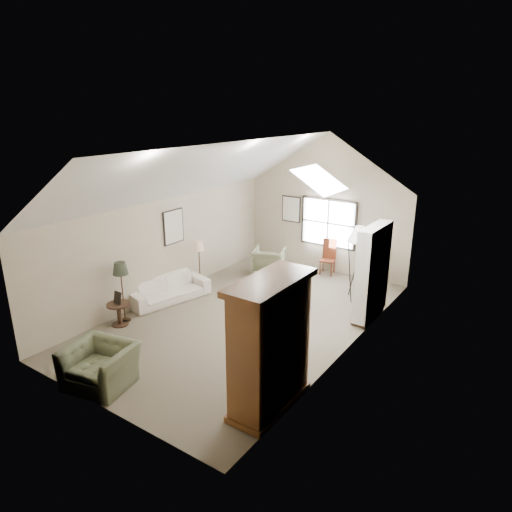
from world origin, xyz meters
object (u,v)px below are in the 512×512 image
Objects in this scene: sofa at (168,289)px; coffee_table at (281,298)px; armchair_near at (100,366)px; side_table at (119,314)px; side_chair at (328,257)px; armoire at (270,345)px; armchair_far at (269,262)px.

sofa is 2.04× the size of coffee_table.
sofa is at bearing 103.72° from armchair_near.
armchair_near is 2.31m from side_table.
side_table is 6.07m from side_chair.
side_table is at bearing -132.27° from coffee_table.
coffee_table is (2.59, 1.18, -0.04)m from sofa.
side_table is at bearing 173.10° from armoire.
armchair_near is (1.63, -3.30, 0.07)m from sofa.
armchair_near is 6.23m from armchair_far.
side_chair is at bearing 92.70° from coffee_table.
side_chair reaches higher than armchair_near.
sofa is at bearing -132.68° from side_chair.
side_chair is at bearing -162.87° from armchair_far.
armchair_far is 4.64m from side_table.
armchair_near is 7.33m from side_chair.
side_chair is (-0.13, 2.80, 0.25)m from coffee_table.
armoire reaches higher than armchair_far.
armchair_near is 1.12× the size of coffee_table.
armchair_near is at bearing 73.21° from armchair_far.
side_chair is (2.39, 5.58, 0.25)m from side_table.
sofa is 1.60m from side_table.
sofa is 3.68m from armchair_near.
side_table is at bearing 120.05° from armchair_near.
armoire is at bearing -6.90° from side_table.
armchair_far reaches higher than coffee_table.
sofa is at bearing 47.50° from armchair_far.
coffee_table is at bearing 65.33° from armchair_near.
armchair_far is at bearing 130.19° from coffee_table.
armchair_far is at bearing 122.90° from armoire.
armchair_far is (-3.26, 5.04, -0.69)m from armoire.
armchair_far is 2.28m from coffee_table.
sofa is at bearing 154.15° from armoire.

